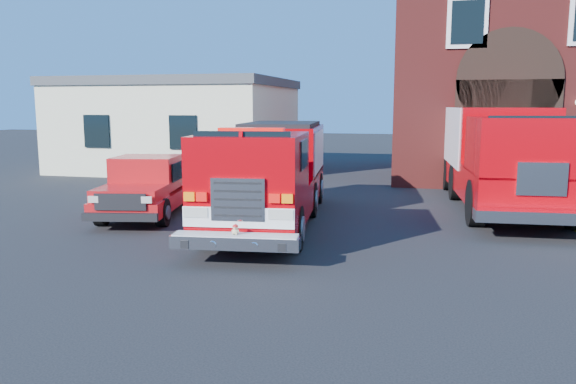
% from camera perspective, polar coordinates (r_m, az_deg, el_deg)
% --- Properties ---
extents(ground, '(100.00, 100.00, 0.00)m').
position_cam_1_polar(ground, '(13.15, 1.27, -4.83)').
color(ground, black).
rests_on(ground, ground).
extents(parking_stripe_mid, '(0.12, 3.00, 0.01)m').
position_cam_1_polar(parking_stripe_mid, '(17.15, 26.21, -2.51)').
color(parking_stripe_mid, yellow).
rests_on(parking_stripe_mid, ground).
extents(parking_stripe_far, '(0.12, 3.00, 0.01)m').
position_cam_1_polar(parking_stripe_far, '(20.05, 24.44, -0.87)').
color(parking_stripe_far, yellow).
rests_on(parking_stripe_far, ground).
extents(side_building, '(10.20, 8.20, 4.35)m').
position_cam_1_polar(side_building, '(28.08, -10.93, 6.82)').
color(side_building, beige).
rests_on(side_building, ground).
extents(fire_engine, '(3.32, 8.72, 2.62)m').
position_cam_1_polar(fire_engine, '(14.81, -1.75, 2.05)').
color(fire_engine, black).
rests_on(fire_engine, ground).
extents(pickup_truck, '(2.81, 5.41, 1.69)m').
position_cam_1_polar(pickup_truck, '(16.55, -13.83, 0.55)').
color(pickup_truck, black).
rests_on(pickup_truck, ground).
extents(secondary_truck, '(3.52, 9.50, 3.03)m').
position_cam_1_polar(secondary_truck, '(18.42, 20.99, 3.71)').
color(secondary_truck, black).
rests_on(secondary_truck, ground).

